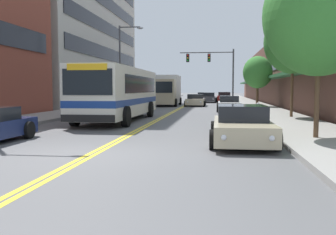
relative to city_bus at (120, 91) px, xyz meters
name	(u,v)px	position (x,y,z in m)	size (l,w,h in m)	color
ground_plane	(189,103)	(2.13, 25.96, -1.67)	(240.00, 240.00, 0.00)	#565659
sidewalk_left	(133,102)	(-5.08, 25.96, -1.59)	(3.42, 106.00, 0.16)	gray
sidewalk_right	(248,103)	(9.34, 25.96, -1.59)	(3.42, 106.00, 0.16)	gray
centre_line	(189,103)	(2.13, 25.96, -1.66)	(0.34, 106.00, 0.01)	yellow
storefront_row_right	(299,74)	(15.28, 25.96, 1.88)	(9.10, 68.00, 7.09)	brown
city_bus	(120,91)	(0.00, 0.00, 0.00)	(2.83, 10.66, 2.94)	silver
car_slate_blue_parked_left_mid	(130,102)	(-2.27, 12.00, -1.07)	(2.12, 4.17, 1.25)	#475675
car_black_parked_left_far	(149,99)	(-2.23, 21.62, -1.04)	(2.12, 4.67, 1.31)	black
car_beige_parked_right_foreground	(242,126)	(6.39, -8.29, -1.08)	(2.09, 4.90, 1.26)	#BCAD89
car_white_parked_right_mid	(229,104)	(6.52, 9.59, -1.09)	(1.98, 4.71, 1.25)	white
car_red_parked_right_far	(224,97)	(6.56, 32.57, -1.03)	(2.19, 4.90, 1.36)	maroon
car_dark_grey_moving_lead	(209,98)	(4.44, 29.30, -1.06)	(2.07, 4.72, 1.32)	#38383D
car_champagne_moving_second	(195,101)	(3.30, 18.53, -1.09)	(2.12, 4.55, 1.25)	beige
car_charcoal_moving_third	(202,96)	(3.04, 43.76, -1.10)	(1.98, 4.23, 1.20)	#232328
box_truck	(167,90)	(0.24, 18.94, 0.01)	(2.62, 6.72, 3.27)	#BCAD89
traffic_signal_mast	(214,65)	(5.23, 21.84, 2.80)	(6.10, 0.38, 6.26)	#47474C
street_lamp_left_far	(123,59)	(-2.85, 12.18, 2.80)	(2.24, 0.28, 7.46)	#47474C
street_tree_right_near	(319,15)	(8.91, -7.74, 2.61)	(3.73, 3.73, 6.17)	brown
street_tree_right_mid	(293,42)	(9.93, 1.91, 2.87)	(3.37, 3.37, 6.23)	brown
street_tree_right_far	(258,72)	(9.34, 15.32, 1.69)	(2.76, 2.76, 4.73)	brown
fire_hydrant	(258,109)	(8.08, 2.71, -1.11)	(0.31, 0.23, 0.80)	#B7B7BC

